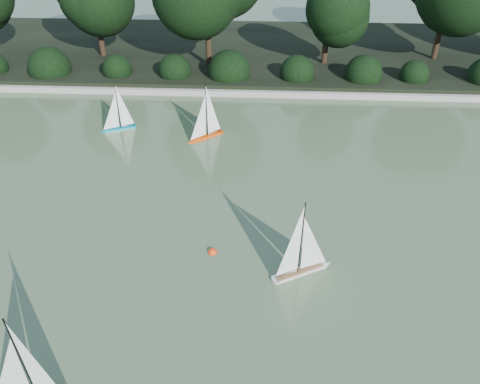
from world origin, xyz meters
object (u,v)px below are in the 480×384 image
(race_buoy, at_px, (212,253))
(sailboat_teal, at_px, (116,122))
(sailboat_white_b, at_px, (305,260))
(sailboat_orange, at_px, (204,130))

(race_buoy, bearing_deg, sailboat_teal, 122.59)
(sailboat_white_b, bearing_deg, sailboat_orange, 115.54)
(sailboat_white_b, xyz_separation_m, race_buoy, (-1.65, 0.40, -0.25))
(race_buoy, bearing_deg, sailboat_orange, 98.78)
(sailboat_teal, xyz_separation_m, race_buoy, (3.12, -4.88, -0.22))
(sailboat_white_b, xyz_separation_m, sailboat_orange, (-2.35, 4.91, -0.01))
(sailboat_white_b, distance_m, race_buoy, 1.72)
(sailboat_orange, distance_m, sailboat_teal, 2.45)
(sailboat_white_b, bearing_deg, race_buoy, 166.30)
(sailboat_white_b, relative_size, sailboat_teal, 1.19)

